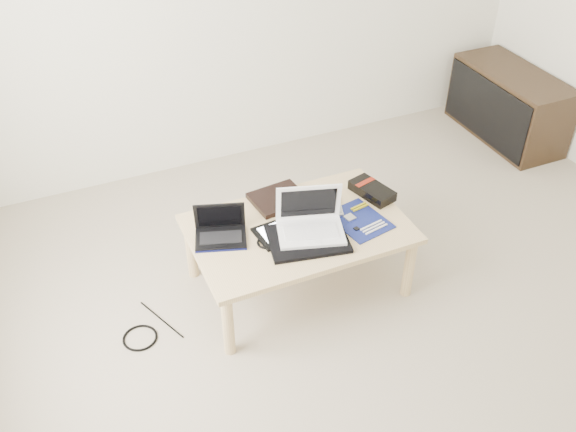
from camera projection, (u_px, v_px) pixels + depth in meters
name	position (u px, v px, depth m)	size (l,w,h in m)	color
ground	(399.00, 346.00, 3.16)	(4.00, 4.00, 0.00)	#BFAF9B
room_shell	(452.00, 11.00, 2.14)	(4.20, 4.20, 2.70)	white
coffee_table	(298.00, 234.00, 3.30)	(1.10, 0.70, 0.40)	#E1C187
media_cabinet	(508.00, 105.00, 4.62)	(0.41, 0.90, 0.50)	#3A2817
book	(278.00, 199.00, 3.44)	(0.30, 0.26, 0.03)	black
netbook	(220.00, 231.00, 3.18)	(0.30, 0.25, 0.18)	black
tablet	(282.00, 232.00, 3.22)	(0.27, 0.22, 0.01)	black
remote	(337.00, 205.00, 3.40)	(0.10, 0.20, 0.02)	#B5B6BA
neoprene_sleeve	(307.00, 239.00, 3.17)	(0.39, 0.29, 0.02)	black
white_laptop	(310.00, 222.00, 3.19)	(0.38, 0.32, 0.24)	white
motherboard	(360.00, 220.00, 3.30)	(0.30, 0.34, 0.01)	#0C114F
gpu_box	(372.00, 191.00, 3.47)	(0.19, 0.28, 0.06)	black
cable_coil	(267.00, 242.00, 3.16)	(0.10, 0.10, 0.01)	black
floor_cable_coil	(140.00, 338.00, 3.20)	(0.17, 0.17, 0.01)	black
floor_cable_trail	(162.00, 319.00, 3.30)	(0.01, 0.01, 0.35)	black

